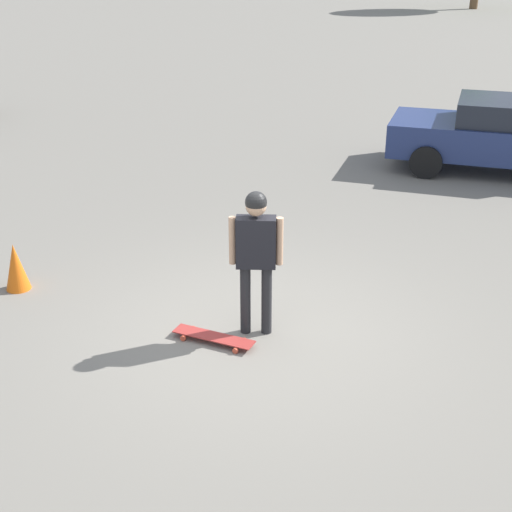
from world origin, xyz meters
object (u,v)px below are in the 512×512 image
at_px(person, 256,247).
at_px(traffic_cone, 16,267).
at_px(skateboard, 214,337).
at_px(car_parked_near, 501,134).

bearing_deg(person, traffic_cone, 162.49).
relative_size(person, skateboard, 1.83).
height_order(person, car_parked_near, person).
xyz_separation_m(car_parked_near, traffic_cone, (-4.29, 8.18, -0.41)).
xyz_separation_m(skateboard, car_parked_near, (5.86, -5.75, 0.65)).
height_order(car_parked_near, traffic_cone, car_parked_near).
distance_m(car_parked_near, traffic_cone, 9.24).
relative_size(car_parked_near, traffic_cone, 7.13).
relative_size(skateboard, traffic_cone, 1.50).
bearing_deg(person, car_parked_near, 55.36).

